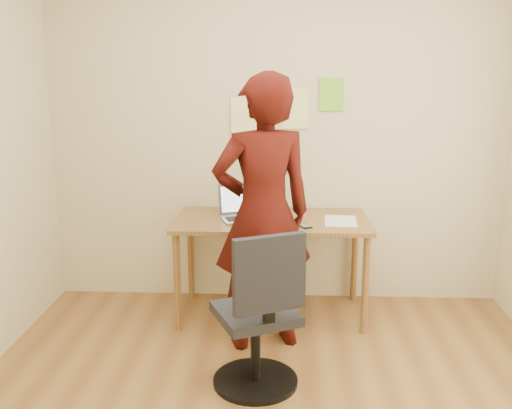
{
  "coord_description": "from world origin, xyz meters",
  "views": [
    {
      "loc": [
        0.04,
        -2.62,
        1.81
      ],
      "look_at": [
        -0.12,
        0.95,
        0.95
      ],
      "focal_mm": 40.0,
      "sensor_mm": 36.0,
      "label": 1
    }
  ],
  "objects_px": {
    "office_chair": "(260,323)",
    "phone": "(305,226)",
    "desk": "(272,230)",
    "person": "(263,214)",
    "laptop": "(244,211)"
  },
  "relations": [
    {
      "from": "office_chair",
      "to": "person",
      "type": "xyz_separation_m",
      "value": [
        -0.0,
        0.56,
        0.49
      ]
    },
    {
      "from": "phone",
      "to": "office_chair",
      "type": "bearing_deg",
      "value": -129.15
    },
    {
      "from": "office_chair",
      "to": "phone",
      "type": "bearing_deg",
      "value": 47.31
    },
    {
      "from": "laptop",
      "to": "office_chair",
      "type": "relative_size",
      "value": 0.42
    },
    {
      "from": "phone",
      "to": "office_chair",
      "type": "relative_size",
      "value": 0.14
    },
    {
      "from": "laptop",
      "to": "office_chair",
      "type": "distance_m",
      "value": 1.13
    },
    {
      "from": "phone",
      "to": "office_chair",
      "type": "height_order",
      "value": "office_chair"
    },
    {
      "from": "laptop",
      "to": "person",
      "type": "bearing_deg",
      "value": -90.46
    },
    {
      "from": "office_chair",
      "to": "laptop",
      "type": "bearing_deg",
      "value": 74.17
    },
    {
      "from": "phone",
      "to": "person",
      "type": "distance_m",
      "value": 0.42
    },
    {
      "from": "person",
      "to": "office_chair",
      "type": "bearing_deg",
      "value": 73.15
    },
    {
      "from": "person",
      "to": "phone",
      "type": "bearing_deg",
      "value": -152.16
    },
    {
      "from": "desk",
      "to": "office_chair",
      "type": "bearing_deg",
      "value": -92.65
    },
    {
      "from": "desk",
      "to": "person",
      "type": "distance_m",
      "value": 0.53
    },
    {
      "from": "phone",
      "to": "person",
      "type": "xyz_separation_m",
      "value": [
        -0.28,
        -0.28,
        0.15
      ]
    }
  ]
}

